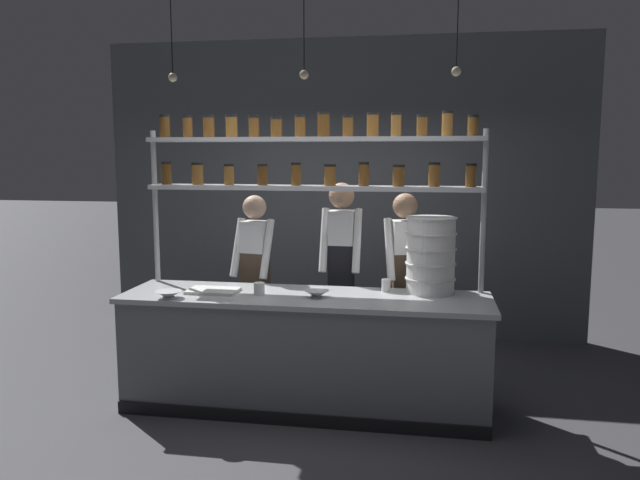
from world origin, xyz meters
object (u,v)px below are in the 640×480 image
chef_left (255,273)px  serving_cup_front (386,285)px  chef_center (341,266)px  prep_bowl_center_front (317,294)px  prep_bowl_near_left (168,295)px  serving_cup_by_board (259,289)px  cutting_board (213,291)px  container_stack (431,255)px  spice_shelf_unit (312,167)px  chef_right (404,275)px

chef_left → serving_cup_front: chef_left is taller
chef_center → prep_bowl_center_front: 0.77m
chef_center → prep_bowl_near_left: 1.56m
serving_cup_by_board → cutting_board: bearing=175.7°
chef_center → prep_bowl_near_left: size_ratio=8.61×
chef_center → cutting_board: chef_center is taller
container_stack → cutting_board: bearing=-170.7°
chef_center → container_stack: 0.91m
serving_cup_front → serving_cup_by_board: size_ratio=1.05×
spice_shelf_unit → prep_bowl_center_front: 1.05m
spice_shelf_unit → cutting_board: bearing=-154.9°
spice_shelf_unit → chef_left: (-0.58, 0.32, -0.96)m
spice_shelf_unit → chef_center: (0.20, 0.37, -0.88)m
chef_left → serving_cup_by_board: (0.23, -0.70, 0.02)m
chef_right → serving_cup_front: size_ratio=16.47×
chef_left → prep_bowl_near_left: chef_left is taller
chef_center → cutting_board: size_ratio=4.43×
serving_cup_front → spice_shelf_unit: bearing=171.6°
serving_cup_by_board → serving_cup_front: bearing=16.3°
spice_shelf_unit → serving_cup_by_board: spice_shelf_unit is taller
container_stack → serving_cup_by_board: container_stack is taller
chef_center → prep_bowl_near_left: chef_center is taller
spice_shelf_unit → prep_bowl_near_left: 1.53m
cutting_board → prep_bowl_center_front: prep_bowl_center_front is taller
cutting_board → spice_shelf_unit: bearing=25.1°
chef_left → chef_right: bearing=11.3°
spice_shelf_unit → chef_center: bearing=62.2°
prep_bowl_center_front → serving_cup_front: serving_cup_front is taller
chef_left → container_stack: (1.55, -0.39, 0.27)m
container_stack → prep_bowl_center_front: bearing=-159.8°
spice_shelf_unit → container_stack: (0.97, -0.07, -0.69)m
prep_bowl_near_left → serving_cup_front: serving_cup_front is taller
serving_cup_front → chef_left: bearing=161.2°
container_stack → prep_bowl_center_front: (-0.87, -0.32, -0.28)m
chef_left → cutting_board: chef_left is taller
chef_left → chef_right: 1.33m
container_stack → serving_cup_front: container_stack is taller
chef_center → chef_right: chef_center is taller
cutting_board → serving_cup_by_board: size_ratio=4.09×
chef_center → serving_cup_front: bearing=-47.7°
prep_bowl_center_front → prep_bowl_near_left: bearing=-168.7°
prep_bowl_near_left → spice_shelf_unit: bearing=31.1°
chef_center → spice_shelf_unit: bearing=-118.0°
prep_bowl_center_front → serving_cup_front: size_ratio=1.98×
chef_left → container_stack: bearing=-3.9°
chef_right → container_stack: (0.22, -0.41, 0.25)m
serving_cup_by_board → prep_bowl_center_front: bearing=-1.1°
prep_bowl_near_left → chef_center: bearing=39.2°
spice_shelf_unit → serving_cup_by_board: 1.08m
spice_shelf_unit → prep_bowl_center_front: bearing=-74.3°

